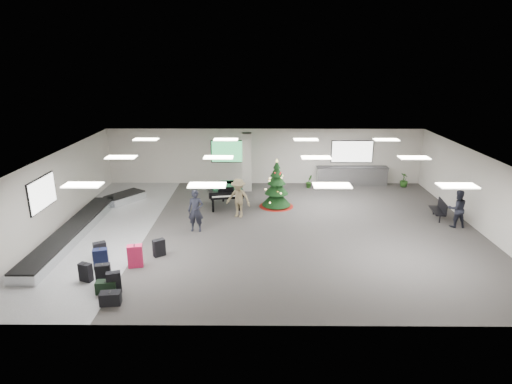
{
  "coord_description": "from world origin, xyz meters",
  "views": [
    {
      "loc": [
        -0.34,
        -17.11,
        7.04
      ],
      "look_at": [
        -0.47,
        1.0,
        1.34
      ],
      "focal_mm": 30.0,
      "sensor_mm": 36.0,
      "label": 1
    }
  ],
  "objects_px": {
    "christmas_tree": "(276,190)",
    "potted_plant_right": "(404,180)",
    "service_counter": "(352,176)",
    "traveler_b": "(238,198)",
    "pink_suitcase": "(135,256)",
    "potted_plant_left": "(309,181)",
    "bench": "(439,209)",
    "traveler_bench": "(457,209)",
    "traveler_a": "(196,211)",
    "baggage_carousel": "(84,224)",
    "grand_piano": "(225,190)"
  },
  "relations": [
    {
      "from": "traveler_bench",
      "to": "potted_plant_right",
      "type": "xyz_separation_m",
      "value": [
        -0.29,
        6.03,
        -0.43
      ]
    },
    {
      "from": "pink_suitcase",
      "to": "potted_plant_left",
      "type": "bearing_deg",
      "value": 41.59
    },
    {
      "from": "baggage_carousel",
      "to": "bench",
      "type": "relative_size",
      "value": 6.99
    },
    {
      "from": "pink_suitcase",
      "to": "christmas_tree",
      "type": "relative_size",
      "value": 0.34
    },
    {
      "from": "service_counter",
      "to": "traveler_b",
      "type": "xyz_separation_m",
      "value": [
        -6.28,
        -5.22,
        0.36
      ]
    },
    {
      "from": "pink_suitcase",
      "to": "traveler_a",
      "type": "height_order",
      "value": "traveler_a"
    },
    {
      "from": "bench",
      "to": "traveler_bench",
      "type": "relative_size",
      "value": 0.83
    },
    {
      "from": "grand_piano",
      "to": "bench",
      "type": "xyz_separation_m",
      "value": [
        9.91,
        -1.57,
        -0.38
      ]
    },
    {
      "from": "bench",
      "to": "traveler_bench",
      "type": "bearing_deg",
      "value": -64.58
    },
    {
      "from": "service_counter",
      "to": "bench",
      "type": "xyz_separation_m",
      "value": [
        2.89,
        -5.39,
        -0.07
      ]
    },
    {
      "from": "grand_piano",
      "to": "potted_plant_left",
      "type": "xyz_separation_m",
      "value": [
        4.51,
        3.27,
        -0.49
      ]
    },
    {
      "from": "traveler_bench",
      "to": "potted_plant_left",
      "type": "height_order",
      "value": "traveler_bench"
    },
    {
      "from": "christmas_tree",
      "to": "baggage_carousel",
      "type": "bearing_deg",
      "value": -160.35
    },
    {
      "from": "traveler_a",
      "to": "potted_plant_right",
      "type": "relative_size",
      "value": 2.23
    },
    {
      "from": "service_counter",
      "to": "traveler_b",
      "type": "height_order",
      "value": "traveler_b"
    },
    {
      "from": "christmas_tree",
      "to": "potted_plant_left",
      "type": "xyz_separation_m",
      "value": [
        1.97,
        3.2,
        -0.47
      ]
    },
    {
      "from": "pink_suitcase",
      "to": "grand_piano",
      "type": "distance_m",
      "value": 6.91
    },
    {
      "from": "bench",
      "to": "potted_plant_left",
      "type": "distance_m",
      "value": 7.25
    },
    {
      "from": "baggage_carousel",
      "to": "bench",
      "type": "height_order",
      "value": "bench"
    },
    {
      "from": "bench",
      "to": "traveler_bench",
      "type": "distance_m",
      "value": 1.1
    },
    {
      "from": "christmas_tree",
      "to": "traveler_a",
      "type": "bearing_deg",
      "value": -137.93
    },
    {
      "from": "service_counter",
      "to": "traveler_a",
      "type": "bearing_deg",
      "value": -139.12
    },
    {
      "from": "baggage_carousel",
      "to": "service_counter",
      "type": "height_order",
      "value": "service_counter"
    },
    {
      "from": "baggage_carousel",
      "to": "traveler_bench",
      "type": "relative_size",
      "value": 5.83
    },
    {
      "from": "grand_piano",
      "to": "traveler_b",
      "type": "distance_m",
      "value": 1.59
    },
    {
      "from": "grand_piano",
      "to": "bench",
      "type": "bearing_deg",
      "value": -19.56
    },
    {
      "from": "traveler_bench",
      "to": "baggage_carousel",
      "type": "bearing_deg",
      "value": 0.49
    },
    {
      "from": "potted_plant_left",
      "to": "baggage_carousel",
      "type": "bearing_deg",
      "value": -149.09
    },
    {
      "from": "christmas_tree",
      "to": "grand_piano",
      "type": "xyz_separation_m",
      "value": [
        -2.54,
        -0.07,
        0.03
      ]
    },
    {
      "from": "potted_plant_left",
      "to": "potted_plant_right",
      "type": "height_order",
      "value": "potted_plant_right"
    },
    {
      "from": "christmas_tree",
      "to": "potted_plant_right",
      "type": "relative_size",
      "value": 2.99
    },
    {
      "from": "bench",
      "to": "traveler_b",
      "type": "distance_m",
      "value": 9.18
    },
    {
      "from": "christmas_tree",
      "to": "potted_plant_right",
      "type": "bearing_deg",
      "value": 24.7
    },
    {
      "from": "baggage_carousel",
      "to": "traveler_a",
      "type": "distance_m",
      "value": 4.9
    },
    {
      "from": "traveler_bench",
      "to": "bench",
      "type": "bearing_deg",
      "value": -72.98
    },
    {
      "from": "grand_piano",
      "to": "traveler_a",
      "type": "distance_m",
      "value": 3.25
    },
    {
      "from": "christmas_tree",
      "to": "traveler_bench",
      "type": "xyz_separation_m",
      "value": [
        7.68,
        -2.63,
        0.0
      ]
    },
    {
      "from": "service_counter",
      "to": "christmas_tree",
      "type": "relative_size",
      "value": 1.67
    },
    {
      "from": "christmas_tree",
      "to": "service_counter",
      "type": "bearing_deg",
      "value": 39.92
    },
    {
      "from": "pink_suitcase",
      "to": "potted_plant_left",
      "type": "xyz_separation_m",
      "value": [
        7.16,
        9.64,
        -0.04
      ]
    },
    {
      "from": "pink_suitcase",
      "to": "grand_piano",
      "type": "xyz_separation_m",
      "value": [
        2.65,
        6.37,
        0.45
      ]
    },
    {
      "from": "bench",
      "to": "potted_plant_right",
      "type": "bearing_deg",
      "value": 97.29
    },
    {
      "from": "christmas_tree",
      "to": "traveler_bench",
      "type": "bearing_deg",
      "value": -18.88
    },
    {
      "from": "pink_suitcase",
      "to": "potted_plant_right",
      "type": "distance_m",
      "value": 15.98
    },
    {
      "from": "pink_suitcase",
      "to": "traveler_bench",
      "type": "distance_m",
      "value": 13.44
    },
    {
      "from": "potted_plant_left",
      "to": "service_counter",
      "type": "bearing_deg",
      "value": 12.29
    },
    {
      "from": "baggage_carousel",
      "to": "grand_piano",
      "type": "xyz_separation_m",
      "value": [
        5.82,
        2.92,
        0.64
      ]
    },
    {
      "from": "baggage_carousel",
      "to": "traveler_a",
      "type": "height_order",
      "value": "traveler_a"
    },
    {
      "from": "traveler_b",
      "to": "potted_plant_right",
      "type": "distance_m",
      "value": 10.42
    },
    {
      "from": "traveler_bench",
      "to": "grand_piano",
      "type": "bearing_deg",
      "value": -14.83
    }
  ]
}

